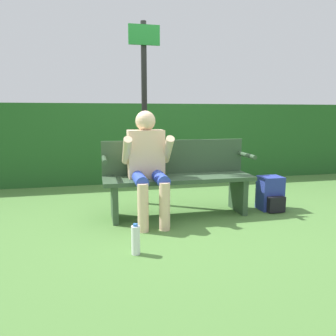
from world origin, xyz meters
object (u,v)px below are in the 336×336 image
person_seated (148,160)px  backpack (271,194)px  park_bench (178,176)px  signpost (144,104)px  parked_car (204,125)px  water_bottle (136,240)px

person_seated → backpack: bearing=1.2°
person_seated → park_bench: bearing=19.4°
park_bench → signpost: 1.02m
parked_car → backpack: bearing=-121.1°
person_seated → signpost: size_ratio=0.53×
backpack → parked_car: size_ratio=0.08×
water_bottle → person_seated: bearing=74.2°
person_seated → backpack: 1.59m
water_bottle → parked_car: bearing=68.4°
backpack → parked_car: 11.05m
backpack → parked_car: parked_car is taller
backpack → signpost: signpost is taller
parked_car → park_bench: bearing=-126.9°
backpack → water_bottle: (-1.77, -0.92, -0.07)m
signpost → parked_car: 10.97m
water_bottle → park_bench: bearing=58.6°
park_bench → signpost: signpost is taller
park_bench → water_bottle: (-0.62, -1.02, -0.32)m
signpost → park_bench: bearing=-58.7°
signpost → parked_car: (4.27, 10.08, -0.64)m
backpack → parked_car: bearing=75.2°
park_bench → person_seated: person_seated is taller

